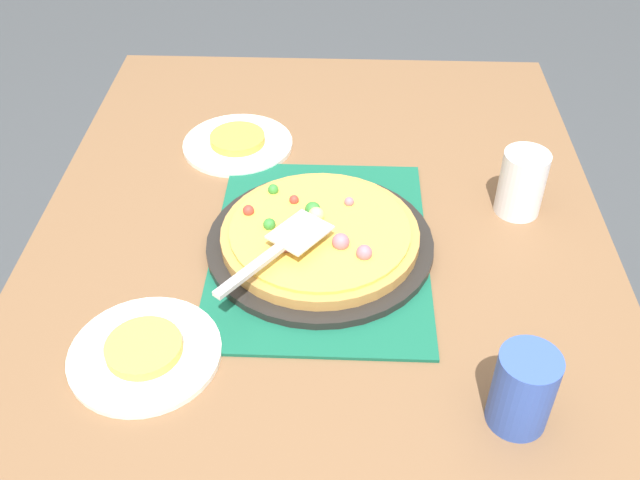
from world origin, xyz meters
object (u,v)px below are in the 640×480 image
Objects in this scene: plate_near_left at (145,354)px; served_slice_right at (237,139)px; pizza_pan at (320,243)px; cup_far at (522,183)px; cup_near at (523,390)px; plate_far_right at (238,144)px; served_slice_left at (144,348)px; pizza_server at (280,248)px; pizza at (320,234)px.

plate_near_left is 2.00× the size of served_slice_right.
cup_far is at bearing 109.02° from pizza_pan.
cup_near is (0.33, 0.27, 0.05)m from pizza_pan.
plate_near_left is at bearing -6.70° from served_slice_right.
served_slice_left is (0.55, -0.06, 0.01)m from plate_far_right.
plate_near_left is at bearing -44.90° from pizza_pan.
served_slice_right is at bearing 173.30° from plate_near_left.
plate_near_left is at bearing -47.91° from pizza_server.
served_slice_left is at bearing -58.41° from cup_far.
pizza is at bearing -71.00° from cup_far.
pizza reaches higher than plate_far_right.
plate_far_right is at bearing -162.88° from pizza_server.
plate_far_right is at bearing -109.56° from cup_far.
pizza_pan is 0.34m from plate_near_left.
pizza_pan is 1.73× the size of plate_far_right.
served_slice_left is (0.00, 0.00, 0.01)m from plate_near_left.
pizza_server is at bearing -37.04° from pizza.
cup_far reaches higher than pizza_server.
pizza_server is at bearing 132.09° from served_slice_left.
cup_near is at bearing 52.77° from pizza_server.
plate_far_right is 0.01m from served_slice_right.
cup_near reaches higher than plate_near_left.
pizza reaches higher than served_slice_right.
pizza_pan is at bearing -70.98° from cup_far.
plate_far_right is 1.83× the size of cup_near.
served_slice_right is at bearing -144.75° from cup_near.
pizza_pan is at bearing 97.87° from pizza.
pizza_server is (0.20, -0.41, 0.01)m from cup_far.
cup_near is (0.09, 0.51, 0.06)m from plate_near_left.
plate_near_left is 0.01m from served_slice_left.
served_slice_left is at bearing -6.70° from served_slice_right.
cup_far is at bearing 115.89° from pizza_server.
pizza is 2.75× the size of cup_far.
cup_far reaches higher than plate_near_left.
pizza_pan is 0.36m from plate_far_right.
served_slice_right is at bearing -149.94° from pizza_pan.
pizza_server is (-0.17, 0.18, 0.05)m from served_slice_left.
pizza_server is at bearing -64.11° from cup_far.
plate_near_left is at bearing -6.70° from plate_far_right.
pizza_server reaches higher than served_slice_left.
cup_far is (-0.45, 0.08, 0.00)m from cup_near.
plate_near_left is 0.55m from plate_far_right.
cup_near is at bearing 35.25° from served_slice_right.
cup_far is at bearing 121.59° from served_slice_left.
cup_near is at bearing -9.62° from cup_far.
plate_far_right is 1.83× the size of cup_far.
pizza reaches higher than served_slice_left.
pizza is at bearing -140.38° from cup_near.
cup_near is 0.57× the size of pizza_server.
pizza_pan is 3.17× the size of cup_near.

